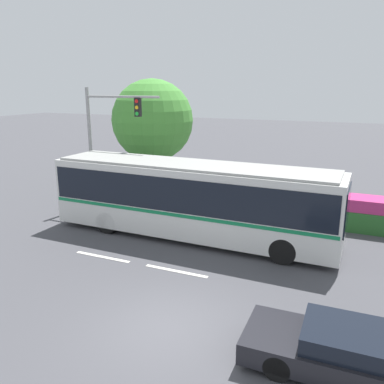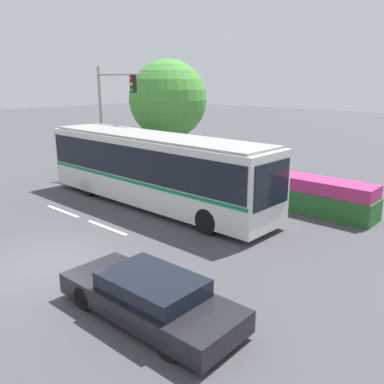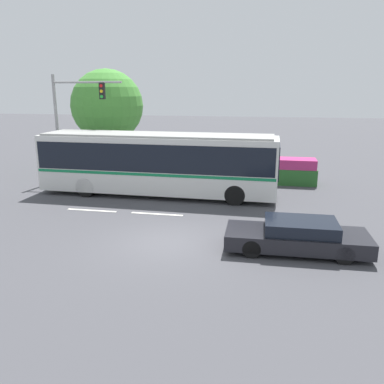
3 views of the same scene
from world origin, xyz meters
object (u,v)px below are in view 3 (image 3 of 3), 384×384
object	(u,v)px
city_bus	(158,161)
traffic_light_pole	(71,114)
street_tree_left	(107,106)
sedan_foreground	(297,236)

from	to	relation	value
city_bus	traffic_light_pole	size ratio (longest dim) A/B	1.98
street_tree_left	city_bus	bearing A→B (deg)	-49.74
city_bus	traffic_light_pole	xyz separation A→B (m)	(-5.89, 2.23, 2.22)
city_bus	traffic_light_pole	distance (m)	6.68
sedan_foreground	traffic_light_pole	xyz separation A→B (m)	(-12.67, 8.66, 3.52)
city_bus	sedan_foreground	world-z (taller)	city_bus
city_bus	street_tree_left	bearing A→B (deg)	131.07
street_tree_left	traffic_light_pole	bearing A→B (deg)	-99.65
city_bus	sedan_foreground	distance (m)	9.43
city_bus	traffic_light_pole	bearing A→B (deg)	160.08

